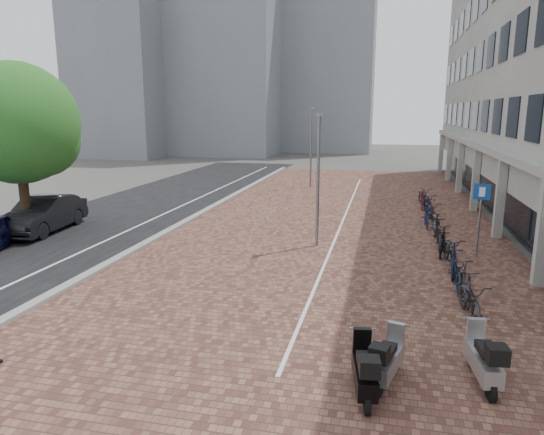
{
  "coord_description": "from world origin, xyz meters",
  "views": [
    {
      "loc": [
        4.12,
        -11.75,
        5.25
      ],
      "look_at": [
        0.0,
        6.0,
        1.3
      ],
      "focal_mm": 32.53,
      "sensor_mm": 36.0,
      "label": 1
    }
  ],
  "objects_px": {
    "car_dark": "(44,214)",
    "parking_sign": "(481,208)",
    "scooter_back": "(483,357)",
    "scooter_mid": "(364,369)",
    "scooter_front": "(388,358)"
  },
  "relations": [
    {
      "from": "scooter_back",
      "to": "scooter_mid",
      "type": "bearing_deg",
      "value": -163.83
    },
    {
      "from": "scooter_back",
      "to": "parking_sign",
      "type": "distance_m",
      "value": 9.33
    },
    {
      "from": "scooter_back",
      "to": "scooter_front",
      "type": "bearing_deg",
      "value": -174.61
    },
    {
      "from": "car_dark",
      "to": "scooter_back",
      "type": "bearing_deg",
      "value": -34.24
    },
    {
      "from": "car_dark",
      "to": "parking_sign",
      "type": "bearing_deg",
      "value": -5.38
    },
    {
      "from": "scooter_mid",
      "to": "scooter_back",
      "type": "height_order",
      "value": "scooter_back"
    },
    {
      "from": "scooter_mid",
      "to": "scooter_back",
      "type": "xyz_separation_m",
      "value": [
        2.23,
        0.93,
        0.01
      ]
    },
    {
      "from": "car_dark",
      "to": "scooter_front",
      "type": "height_order",
      "value": "car_dark"
    },
    {
      "from": "parking_sign",
      "to": "car_dark",
      "type": "bearing_deg",
      "value": -164.15
    },
    {
      "from": "scooter_mid",
      "to": "scooter_back",
      "type": "relative_size",
      "value": 0.98
    },
    {
      "from": "scooter_mid",
      "to": "parking_sign",
      "type": "relative_size",
      "value": 0.61
    },
    {
      "from": "car_dark",
      "to": "scooter_mid",
      "type": "xyz_separation_m",
      "value": [
        14.41,
        -9.91,
        -0.22
      ]
    },
    {
      "from": "scooter_front",
      "to": "scooter_back",
      "type": "xyz_separation_m",
      "value": [
        1.8,
        0.38,
        0.03
      ]
    },
    {
      "from": "car_dark",
      "to": "parking_sign",
      "type": "xyz_separation_m",
      "value": [
        18.01,
        0.16,
        1.06
      ]
    },
    {
      "from": "car_dark",
      "to": "scooter_front",
      "type": "relative_size",
      "value": 3.03
    }
  ]
}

